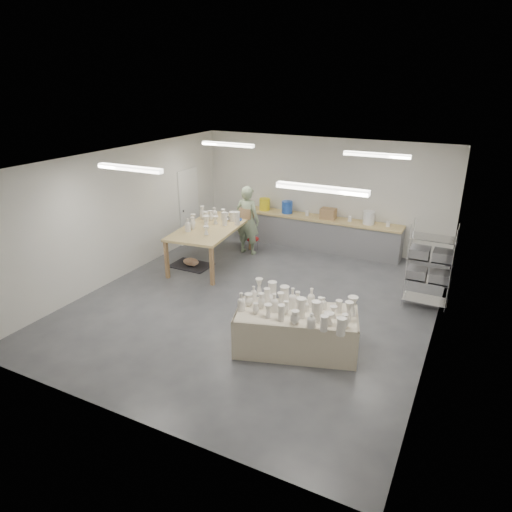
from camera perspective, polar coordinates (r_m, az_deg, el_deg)
The scene contains 9 objects.
room at distance 9.13m, azimuth -0.22°, elevation 6.20°, with size 8.00×8.02×3.00m.
back_counter at distance 12.73m, azimuth 7.54°, elevation 3.06°, with size 4.60×0.60×1.24m.
wire_shelf at distance 9.85m, azimuth 20.88°, elevation -1.09°, with size 0.88×0.48×1.80m.
drying_table at distance 7.99m, azimuth 5.00°, elevation -9.04°, with size 2.27×1.59×1.10m.
work_table at distance 11.58m, azimuth -5.25°, elevation 3.86°, with size 1.61×2.75×1.35m.
rug at distance 11.68m, azimuth -8.11°, elevation -1.16°, with size 1.00×0.70×0.02m, color black.
cat at distance 11.62m, azimuth -8.09°, elevation -0.73°, with size 0.50×0.42×0.18m.
potter at distance 12.13m, azimuth -1.05°, elevation 4.51°, with size 0.67×0.44×1.85m, color #8EA17D.
red_stool at distance 12.56m, azimuth -0.46°, elevation 2.09°, with size 0.39×0.39×0.33m.
Camera 1 is at (3.88, -7.77, 4.45)m, focal length 32.00 mm.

